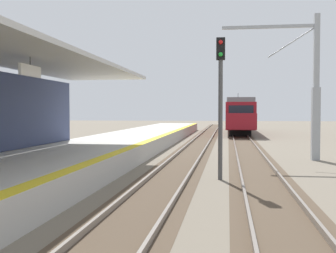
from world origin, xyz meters
TOP-DOWN VIEW (x-y plane):
  - station_platform at (-2.50, 16.00)m, footprint 5.00×80.00m
  - track_pair_nearest_platform at (1.90, 20.00)m, footprint 2.34×120.00m
  - track_pair_middle at (5.30, 20.00)m, footprint 2.34×120.00m
  - approaching_train at (5.30, 48.71)m, footprint 2.93×19.60m
  - rail_signal_post at (3.81, 15.33)m, footprint 0.32×0.34m
  - catenary_pylon_far_side at (8.25, 22.25)m, footprint 5.00×0.40m

SIDE VIEW (x-z plane):
  - track_pair_nearest_platform at x=1.90m, z-range -0.03..0.13m
  - track_pair_middle at x=5.30m, z-range -0.03..0.13m
  - station_platform at x=-2.50m, z-range 0.00..0.90m
  - approaching_train at x=5.30m, z-range -0.20..4.56m
  - rail_signal_post at x=3.81m, z-range 0.59..5.79m
  - catenary_pylon_far_side at x=8.25m, z-range -0.15..7.35m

